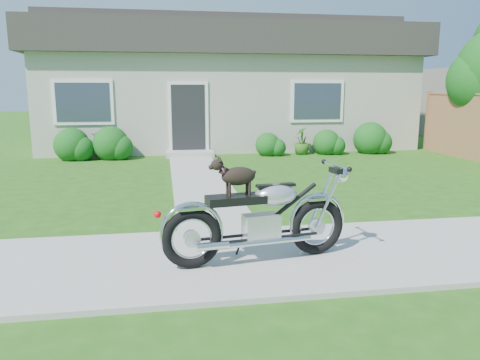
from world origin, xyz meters
name	(u,v)px	position (x,y,z in m)	size (l,w,h in m)	color
ground	(353,252)	(0.00, 0.00, 0.00)	(80.00, 80.00, 0.00)	#235114
sidewalk	(353,251)	(0.00, 0.00, 0.02)	(24.00, 2.20, 0.04)	#9E9B93
walkway	(199,179)	(-1.50, 5.00, 0.01)	(1.20, 8.00, 0.03)	#9E9B93
house	(225,84)	(0.00, 11.99, 2.16)	(12.60, 7.03, 4.50)	#B5B0A4
shrub_row	(224,143)	(-0.49, 8.50, 0.41)	(9.92, 1.05, 1.05)	#155016
potted_plant_left	(105,146)	(-3.92, 8.55, 0.38)	(0.68, 0.59, 0.76)	#155217
potted_plant_right	(302,141)	(1.91, 8.55, 0.43)	(0.48, 0.48, 0.85)	#2C611A
motorcycle_with_dog	(260,216)	(-1.20, -0.19, 0.56)	(2.22, 0.67, 1.19)	black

